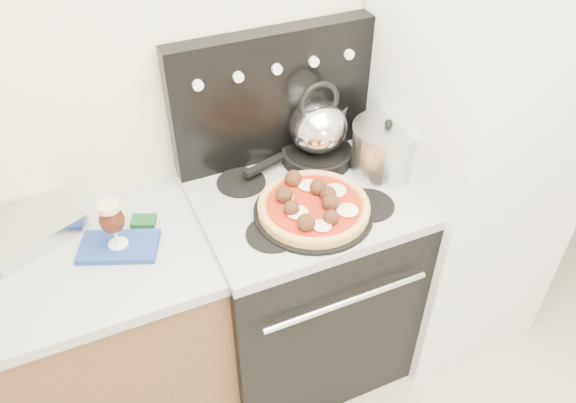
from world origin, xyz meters
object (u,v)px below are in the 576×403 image
beer_glass (113,225)px  pizza_pan (314,212)px  pizza (314,204)px  stove_body (301,284)px  base_cabinet (16,377)px  stock_pot (385,149)px  fridge (469,146)px  skillet (317,155)px  tea_kettle (318,123)px  oven_mitt (119,247)px

beer_glass → pizza_pan: beer_glass is taller
beer_glass → pizza: size_ratio=0.45×
stove_body → pizza: pizza is taller
base_cabinet → stock_pot: stock_pot is taller
fridge → pizza: fridge is taller
pizza_pan → skillet: size_ratio=1.53×
tea_kettle → pizza_pan: bearing=-105.5°
stove_body → beer_glass: (-0.65, 0.01, 0.57)m
base_cabinet → stock_pot: size_ratio=5.91×
oven_mitt → skillet: skillet is taller
oven_mitt → tea_kettle: 0.82m
skillet → beer_glass: bearing=-168.6°
base_cabinet → oven_mitt: bearing=-2.2°
oven_mitt → stock_pot: bearing=0.4°
oven_mitt → pizza: 0.65m
base_cabinet → tea_kettle: tea_kettle is taller
base_cabinet → skillet: skillet is taller
beer_glass → pizza_pan: bearing=-10.4°
fridge → beer_glass: 1.35m
oven_mitt → beer_glass: bearing=0.0°
oven_mitt → tea_kettle: bearing=11.4°
base_cabinet → skillet: size_ratio=5.40×
fridge → base_cabinet: bearing=178.4°
pizza_pan → stock_pot: size_ratio=1.68×
pizza_pan → pizza: 0.03m
pizza_pan → tea_kettle: tea_kettle is taller
base_cabinet → stove_body: (1.10, -0.02, 0.01)m
beer_glass → pizza_pan: size_ratio=0.42×
base_cabinet → fridge: fridge is taller
stock_pot → tea_kettle: bearing=142.7°
oven_mitt → stove_body: bearing=-0.7°
skillet → stove_body: bearing=-128.9°
stove_body → stock_pot: bearing=2.4°
skillet → oven_mitt: bearing=-168.6°
fridge → stock_pot: (-0.36, 0.04, 0.06)m
pizza_pan → stock_pot: stock_pot is taller
fridge → oven_mitt: 1.35m
stove_body → skillet: 0.55m
base_cabinet → oven_mitt: oven_mitt is taller
beer_glass → skillet: 0.81m
beer_glass → pizza_pan: 0.66m
stock_pot → oven_mitt: bearing=-179.6°
oven_mitt → tea_kettle: size_ratio=1.05×
beer_glass → tea_kettle: 0.81m
oven_mitt → pizza: pizza is taller
base_cabinet → tea_kettle: 1.41m
stove_body → tea_kettle: tea_kettle is taller
base_cabinet → stove_body: size_ratio=1.65×
base_cabinet → pizza_pan: (1.09, -0.13, 0.50)m
pizza_pan → stock_pot: bearing=19.4°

